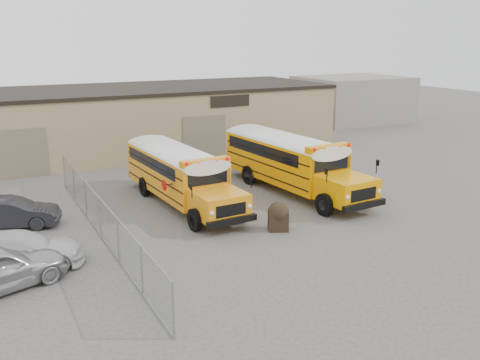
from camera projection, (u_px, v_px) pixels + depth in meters
name	position (u px, v px, depth m)	size (l,w,h in m)	color
ground	(258.00, 236.00, 22.98)	(120.00, 120.00, 0.00)	#494642
warehouse	(128.00, 119.00, 39.55)	(30.20, 10.20, 4.67)	#8D7557
chainlink_fence	(100.00, 217.00, 22.69)	(0.07, 18.07, 1.81)	gray
distant_building_right	(352.00, 99.00, 53.56)	(10.00, 8.00, 4.40)	gray
school_bus_left	(138.00, 150.00, 32.25)	(3.17, 10.11, 2.92)	orange
school_bus_right	(230.00, 139.00, 34.77)	(3.53, 10.90, 3.14)	orange
tarp_bundle	(278.00, 216.00, 23.59)	(1.11, 1.07, 1.30)	black
car_white	(19.00, 250.00, 19.73)	(1.92, 4.72, 1.37)	beige
car_dark	(12.00, 213.00, 23.90)	(1.43, 4.11, 1.35)	black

